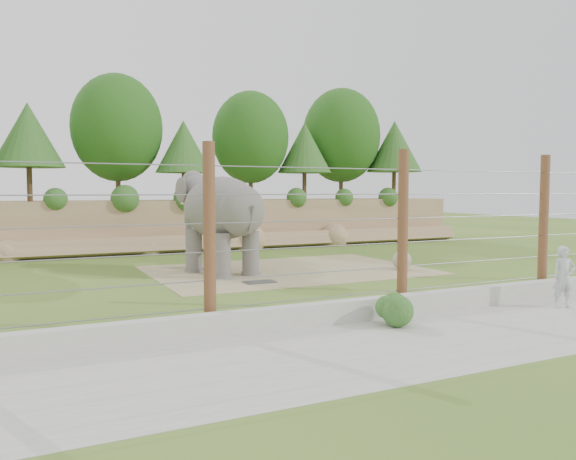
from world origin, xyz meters
name	(u,v)px	position (x,y,z in m)	size (l,w,h in m)	color
ground	(315,283)	(0.00, 0.00, 0.00)	(90.00, 90.00, 0.00)	#496A24
back_embankment	(209,172)	(0.59, 12.68, 3.97)	(30.00, 5.52, 8.77)	#8E7052
dirt_patch	(288,270)	(0.50, 3.00, 0.01)	(10.00, 7.00, 0.02)	#95875E
drain_grate	(260,282)	(-1.58, 0.85, 0.04)	(1.00, 0.60, 0.03)	#262628
elephant	(221,223)	(-2.01, 3.32, 1.83)	(1.94, 4.52, 3.66)	#5E5A55
stone_ball	(402,260)	(4.41, 1.25, 0.37)	(0.70, 0.70, 0.70)	gray
retaining_wall	(415,304)	(0.00, -5.00, 0.25)	(26.00, 0.35, 0.50)	#A4A399
walkway	(475,332)	(0.00, -7.00, 0.01)	(26.00, 4.00, 0.01)	#A4A399
barrier_fence	(403,230)	(0.00, -4.50, 2.00)	(20.26, 0.26, 4.00)	brown
walkway_shrub	(394,309)	(-1.20, -5.80, 0.38)	(0.73, 0.73, 0.73)	#1E5819
zookeeper	(564,277)	(3.85, -6.10, 0.80)	(0.57, 0.38, 1.57)	silver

